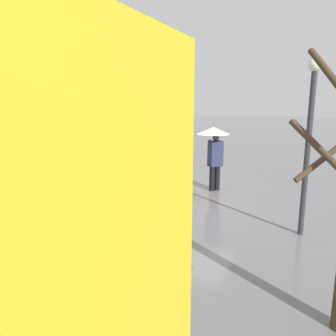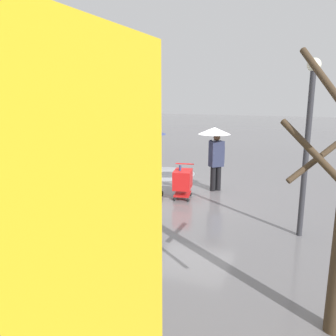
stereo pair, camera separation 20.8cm
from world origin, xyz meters
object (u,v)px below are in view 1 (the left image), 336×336
object	(u,v)px
shopping_cart_vendor	(182,180)
pedestrian_pink_side	(214,143)
cargo_van_parked_right	(91,150)
street_lamp	(309,131)
hand_dolly_boxes	(148,170)
pedestrian_black_side	(148,144)

from	to	relation	value
shopping_cart_vendor	pedestrian_pink_side	xyz separation A→B (m)	(-0.67, -1.21, 1.02)
cargo_van_parked_right	shopping_cart_vendor	distance (m)	3.78
street_lamp	pedestrian_pink_side	bearing A→B (deg)	-45.81
shopping_cart_vendor	hand_dolly_boxes	world-z (taller)	hand_dolly_boxes
shopping_cart_vendor	street_lamp	distance (m)	4.19
pedestrian_black_side	street_lamp	distance (m)	5.17
street_lamp	shopping_cart_vendor	bearing A→B (deg)	-25.35
pedestrian_black_side	street_lamp	bearing A→B (deg)	157.54
cargo_van_parked_right	shopping_cart_vendor	xyz separation A→B (m)	(-3.68, 0.63, -0.61)
shopping_cart_vendor	pedestrian_black_side	distance (m)	1.68
pedestrian_pink_side	street_lamp	size ratio (longest dim) A/B	0.56
street_lamp	hand_dolly_boxes	bearing A→B (deg)	-16.05
pedestrian_black_side	pedestrian_pink_side	bearing A→B (deg)	-156.10
shopping_cart_vendor	street_lamp	xyz separation A→B (m)	(-3.42, 1.62, 1.80)
cargo_van_parked_right	shopping_cart_vendor	world-z (taller)	cargo_van_parked_right
pedestrian_pink_side	pedestrian_black_side	xyz separation A→B (m)	(1.97, 0.87, 0.00)
pedestrian_pink_side	pedestrian_black_side	size ratio (longest dim) A/B	1.00
shopping_cart_vendor	pedestrian_black_side	bearing A→B (deg)	-14.27
shopping_cart_vendor	cargo_van_parked_right	bearing A→B (deg)	-9.64
pedestrian_pink_side	pedestrian_black_side	world-z (taller)	same
cargo_van_parked_right	street_lamp	bearing A→B (deg)	162.45
cargo_van_parked_right	pedestrian_pink_side	world-z (taller)	cargo_van_parked_right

